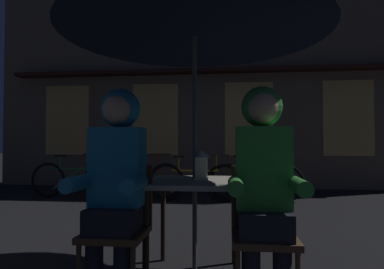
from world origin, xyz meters
name	(u,v)px	position (x,y,z in m)	size (l,w,h in m)	color
cafe_table	(195,193)	(0.00, 0.00, 0.64)	(0.72, 0.72, 0.74)	#B2AD9E
patio_umbrella	(195,12)	(0.00, 0.00, 2.06)	(2.10, 2.10, 2.31)	#4C4C51
lantern	(201,164)	(0.05, 0.01, 0.86)	(0.11, 0.11, 0.23)	white
chair_left	(119,222)	(-0.48, -0.37, 0.49)	(0.40, 0.40, 0.87)	#513823
chair_right	(263,226)	(0.48, -0.37, 0.49)	(0.40, 0.40, 0.87)	#513823
person_left_hooded	(116,170)	(-0.48, -0.43, 0.85)	(0.45, 0.56, 1.40)	black
person_right_hooded	(263,171)	(0.48, -0.43, 0.85)	(0.45, 0.56, 1.40)	black
shopfront_building	(202,59)	(-0.36, 5.40, 3.09)	(10.00, 0.93, 6.20)	#6B5B4C
bicycle_nearest	(74,179)	(-2.65, 3.42, 0.35)	(1.68, 0.14, 0.84)	black
bicycle_second	(138,180)	(-1.40, 3.38, 0.35)	(1.65, 0.40, 0.84)	black
bicycle_third	(195,182)	(-0.33, 3.26, 0.35)	(1.68, 0.08, 0.84)	black
bicycle_fourth	(256,182)	(0.75, 3.40, 0.35)	(1.68, 0.16, 0.84)	black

